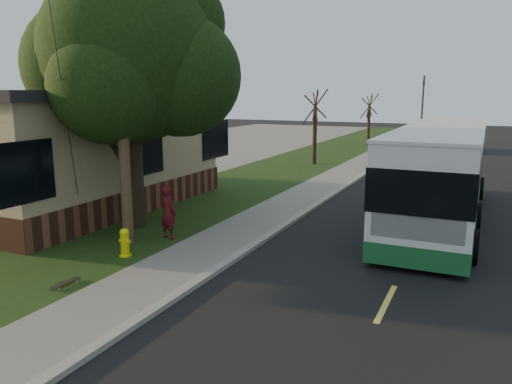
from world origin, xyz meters
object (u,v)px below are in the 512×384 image
(fire_hydrant, at_px, (125,242))
(skateboarder, at_px, (168,212))
(transit_bus, at_px, (441,171))
(bare_tree_near, at_px, (315,128))
(traffic_signal, at_px, (422,104))
(distant_car, at_px, (459,141))
(dumpster, at_px, (99,188))
(utility_pole, at_px, (120,75))
(leafy_tree, at_px, (133,59))
(bare_tree_far, at_px, (369,120))
(skateboard_main, at_px, (65,283))

(fire_hydrant, xyz_separation_m, skateboarder, (0.10, 1.78, 0.41))
(fire_hydrant, xyz_separation_m, transit_bus, (6.89, 7.54, 1.23))
(bare_tree_near, height_order, transit_bus, bare_tree_near)
(traffic_signal, bearing_deg, distant_car, -57.34)
(transit_bus, height_order, distant_car, transit_bus)
(distant_car, bearing_deg, dumpster, -108.96)
(bare_tree_near, bearing_deg, traffic_signal, 75.96)
(utility_pole, xyz_separation_m, skateboarder, (0.81, 0.79, -3.78))
(bare_tree_near, xyz_separation_m, traffic_signal, (4.00, 16.00, 1.01))
(traffic_signal, distance_m, dumpster, 30.50)
(fire_hydrant, bearing_deg, transit_bus, 47.57)
(utility_pole, xyz_separation_m, dumpster, (-4.42, 3.74, -4.02))
(utility_pole, distance_m, bare_tree_near, 17.19)
(leafy_tree, distance_m, skateboarder, 4.71)
(bare_tree_far, height_order, traffic_signal, traffic_signal)
(traffic_signal, distance_m, distant_car, 6.47)
(transit_bus, height_order, skateboard_main, transit_bus)
(bare_tree_near, bearing_deg, utility_pole, -89.34)
(traffic_signal, relative_size, transit_bus, 0.48)
(leafy_tree, distance_m, traffic_signal, 31.76)
(bare_tree_near, relative_size, bare_tree_far, 1.07)
(fire_hydrant, xyz_separation_m, skateboard_main, (0.10, -2.12, -0.31))
(bare_tree_near, height_order, bare_tree_far, bare_tree_near)
(traffic_signal, bearing_deg, bare_tree_far, -131.19)
(dumpster, height_order, distant_car, distant_car)
(bare_tree_far, distance_m, traffic_signal, 5.44)
(skateboard_main, bearing_deg, leafy_tree, 109.30)
(fire_hydrant, height_order, bare_tree_far, bare_tree_far)
(traffic_signal, xyz_separation_m, distant_car, (3.24, -5.05, -2.42))
(traffic_signal, bearing_deg, skateboarder, -95.32)
(bare_tree_near, bearing_deg, distant_car, 56.55)
(fire_hydrant, relative_size, bare_tree_far, 0.18)
(bare_tree_near, bearing_deg, dumpster, -107.68)
(skateboard_main, bearing_deg, skateboarder, 90.00)
(skateboard_main, xyz_separation_m, distant_car, (6.24, 31.07, 0.62))
(transit_bus, bearing_deg, bare_tree_far, 107.98)
(utility_pole, height_order, skateboarder, utility_pole)
(leafy_tree, distance_m, dumpster, 6.15)
(dumpster, bearing_deg, traffic_signal, 74.30)
(leafy_tree, xyz_separation_m, distant_car, (7.91, 26.30, -4.42))
(transit_bus, distance_m, skateboard_main, 11.91)
(traffic_signal, height_order, distant_car, traffic_signal)
(skateboard_main, bearing_deg, transit_bus, 54.89)
(utility_pole, xyz_separation_m, traffic_signal, (3.81, 33.01, -1.47))
(bare_tree_near, distance_m, skateboarder, 16.30)
(leafy_tree, distance_m, distant_car, 27.82)
(dumpster, bearing_deg, bare_tree_far, 79.40)
(utility_pole, bearing_deg, dumpster, 139.74)
(bare_tree_near, relative_size, skateboard_main, 5.85)
(distant_car, bearing_deg, utility_pole, -97.77)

